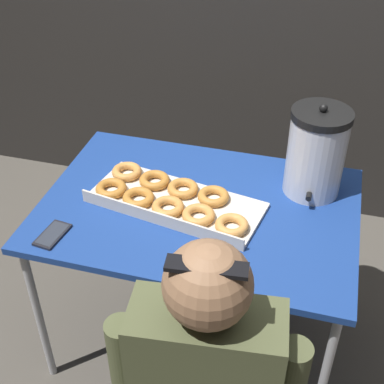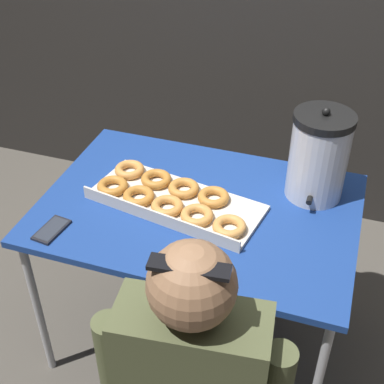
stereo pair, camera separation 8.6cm
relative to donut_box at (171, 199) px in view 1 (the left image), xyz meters
The scene contains 5 objects.
ground_plane 0.79m from the donut_box, ahead, with size 12.00×12.00×0.00m, color #4C473F.
folding_table 0.13m from the donut_box, ahead, with size 1.19×0.82×0.76m.
donut_box is the anchor object (origin of this frame).
coffee_urn 0.58m from the donut_box, 24.88° to the left, with size 0.23×0.25×0.38m.
cell_phone 0.45m from the donut_box, 140.66° to the right, with size 0.09×0.15×0.01m.
Camera 1 is at (0.40, -1.54, 2.02)m, focal length 50.00 mm.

